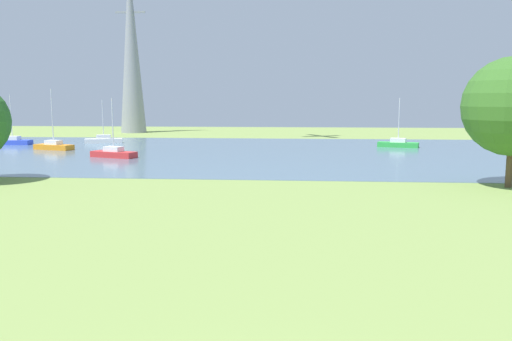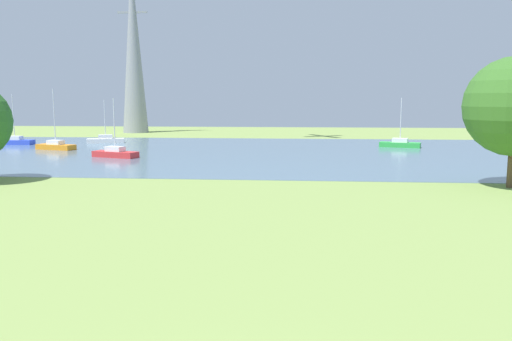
{
  "view_description": "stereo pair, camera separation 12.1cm",
  "coord_description": "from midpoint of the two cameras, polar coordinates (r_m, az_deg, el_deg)",
  "views": [
    {
      "loc": [
        0.32,
        -7.06,
        5.84
      ],
      "look_at": [
        -1.62,
        16.62,
        2.57
      ],
      "focal_mm": 36.41,
      "sensor_mm": 36.0,
      "label": 1
    },
    {
      "loc": [
        0.44,
        -7.05,
        5.84
      ],
      "look_at": [
        -1.62,
        16.62,
        2.57
      ],
      "focal_mm": 36.41,
      "sensor_mm": 36.0,
      "label": 2
    }
  ],
  "objects": [
    {
      "name": "sailboat_blue",
      "position": [
        74.04,
        -24.93,
        2.95
      ],
      "size": [
        4.82,
        1.56,
        6.48
      ],
      "color": "blue",
      "rests_on": "water_surface"
    },
    {
      "name": "water_surface",
      "position": [
        57.35,
        4.56,
        1.99
      ],
      "size": [
        140.0,
        40.0,
        0.02
      ],
      "primitive_type": "cube",
      "color": "slate",
      "rests_on": "ground"
    },
    {
      "name": "sailboat_red",
      "position": [
        54.21,
        -15.13,
        1.87
      ],
      "size": [
        5.03,
        2.98,
        5.92
      ],
      "color": "red",
      "rests_on": "water_surface"
    },
    {
      "name": "sailboat_orange",
      "position": [
        64.67,
        -21.09,
        2.55
      ],
      "size": [
        5.03,
        2.89,
        7.0
      ],
      "color": "orange",
      "rests_on": "water_surface"
    },
    {
      "name": "electricity_pylon",
      "position": [
        94.43,
        -13.28,
        13.06
      ],
      "size": [
        6.4,
        4.4,
        29.49
      ],
      "color": "gray",
      "rests_on": "ground"
    },
    {
      "name": "ground_plane",
      "position": [
        29.64,
        4.14,
        -3.54
      ],
      "size": [
        160.0,
        160.0,
        0.0
      ],
      "primitive_type": "plane",
      "color": "#7F994C"
    },
    {
      "name": "sailboat_white",
      "position": [
        72.24,
        -16.15,
        3.26
      ],
      "size": [
        5.03,
        2.89,
        5.73
      ],
      "color": "white",
      "rests_on": "water_surface"
    },
    {
      "name": "sailboat_green",
      "position": [
        65.71,
        15.58,
        2.86
      ],
      "size": [
        5.03,
        2.9,
        5.97
      ],
      "color": "green",
      "rests_on": "water_surface"
    }
  ]
}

